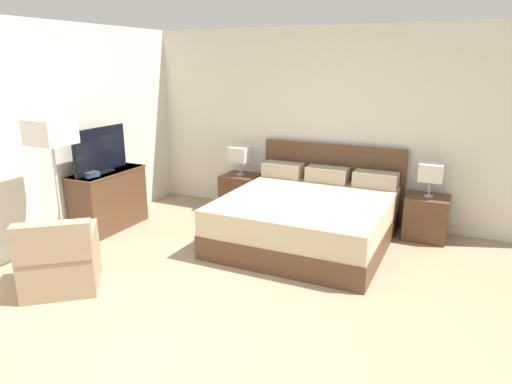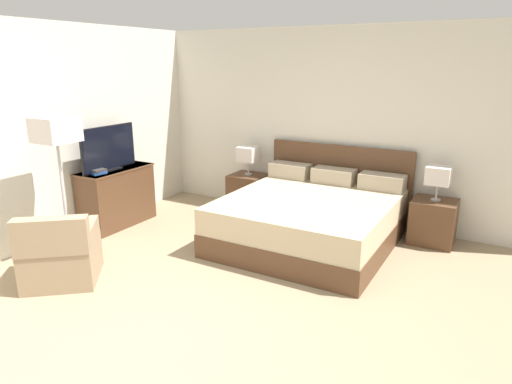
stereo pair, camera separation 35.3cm
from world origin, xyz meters
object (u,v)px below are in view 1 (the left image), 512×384
(table_lamp_right, at_px, (431,173))
(book_blue_cover, at_px, (87,172))
(nightstand_right, at_px, (426,217))
(nightstand_left, at_px, (241,193))
(armchair_by_window, at_px, (60,261))
(dresser, at_px, (109,199))
(book_red_cover, at_px, (89,175))
(tv, at_px, (100,151))
(floor_lamp, at_px, (51,140))
(table_lamp_left, at_px, (240,154))
(bed, at_px, (308,217))

(table_lamp_right, bearing_deg, book_blue_cover, -155.78)
(nightstand_right, bearing_deg, nightstand_left, 180.00)
(armchair_by_window, bearing_deg, dresser, 116.98)
(table_lamp_right, relative_size, book_red_cover, 1.90)
(nightstand_left, relative_size, tv, 0.63)
(floor_lamp, bearing_deg, nightstand_right, 35.30)
(nightstand_left, distance_m, book_red_cover, 2.19)
(book_red_cover, distance_m, book_blue_cover, 0.03)
(table_lamp_right, relative_size, tv, 0.48)
(armchair_by_window, bearing_deg, floor_lamp, 134.70)
(nightstand_right, height_order, table_lamp_left, table_lamp_left)
(table_lamp_right, distance_m, tv, 4.15)
(nightstand_right, height_order, tv, tv)
(nightstand_left, xyz_separation_m, table_lamp_right, (2.63, 0.00, 0.58))
(nightstand_left, height_order, table_lamp_right, table_lamp_right)
(tv, height_order, book_red_cover, tv)
(tv, relative_size, armchair_by_window, 0.91)
(bed, height_order, nightstand_right, bed)
(nightstand_left, height_order, floor_lamp, floor_lamp)
(tv, bearing_deg, nightstand_left, 50.49)
(dresser, height_order, book_red_cover, book_red_cover)
(table_lamp_right, distance_m, book_blue_cover, 4.24)
(table_lamp_left, bearing_deg, table_lamp_right, 0.00)
(table_lamp_right, relative_size, dresser, 0.40)
(nightstand_left, relative_size, floor_lamp, 0.34)
(bed, xyz_separation_m, floor_lamp, (-2.22, -1.78, 1.07))
(bed, bearing_deg, book_red_cover, -158.23)
(dresser, height_order, armchair_by_window, dresser)
(book_blue_cover, bearing_deg, table_lamp_right, 24.22)
(nightstand_right, distance_m, book_blue_cover, 4.28)
(bed, relative_size, nightstand_left, 3.78)
(dresser, height_order, tv, tv)
(dresser, bearing_deg, nightstand_left, 49.05)
(dresser, distance_m, tv, 0.67)
(tv, relative_size, book_blue_cover, 3.51)
(book_blue_cover, bearing_deg, bed, 21.65)
(nightstand_left, height_order, dresser, dresser)
(bed, distance_m, dresser, 2.65)
(nightstand_right, distance_m, table_lamp_right, 0.58)
(book_red_cover, bearing_deg, tv, 92.14)
(table_lamp_left, relative_size, floor_lamp, 0.26)
(nightstand_right, relative_size, dresser, 0.52)
(dresser, relative_size, book_blue_cover, 4.23)
(bed, height_order, nightstand_left, bed)
(book_blue_cover, bearing_deg, nightstand_left, 54.49)
(floor_lamp, bearing_deg, book_red_cover, 112.92)
(table_lamp_right, bearing_deg, tv, -158.80)
(table_lamp_left, bearing_deg, nightstand_right, -0.03)
(dresser, relative_size, armchair_by_window, 1.09)
(dresser, xyz_separation_m, tv, (0.00, -0.07, 0.66))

